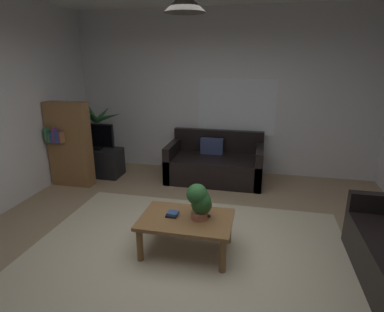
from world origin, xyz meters
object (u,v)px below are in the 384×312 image
Objects in this scene: couch_under_window at (215,165)px; coffee_table at (186,223)px; remote_on_table_1 at (200,216)px; potted_plant_on_table at (200,201)px; bookshelf_corner at (69,144)px; tv at (94,136)px; potted_palm_corner at (99,141)px; pendant_lamp at (185,2)px; book_on_table_1 at (173,213)px; book_on_table_0 at (172,215)px; remote_on_table_0 at (204,214)px; tv_stand at (97,162)px.

coffee_table is at bearing -89.62° from couch_under_window.
remote_on_table_1 reaches higher than coffee_table.
coffee_table is at bearing -173.59° from potted_plant_on_table.
tv is at bearing 68.73° from bookshelf_corner.
potted_plant_on_table is 3.43m from potted_palm_corner.
pendant_lamp is (2.15, -1.96, 1.80)m from tv.
couch_under_window is 2.23m from book_on_table_1.
couch_under_window is 1.16× the size of bookshelf_corner.
book_on_table_0 is 0.72× the size of remote_on_table_0.
tv is at bearing -86.13° from remote_on_table_0.
remote_on_table_1 is at bearing 7.35° from book_on_table_0.
potted_palm_corner is 0.94m from bookshelf_corner.
potted_palm_corner is at bearing 135.94° from potted_plant_on_table.
tv_stand is 0.49m from tv.
tv is at bearing 135.45° from book_on_table_0.
potted_palm_corner is at bearing 111.98° from tv_stand.
tv_stand reaches higher than coffee_table.
potted_palm_corner is (-0.17, 0.42, 0.28)m from tv_stand.
couch_under_window is 2.32m from potted_palm_corner.
book_on_table_1 is at bearing -34.08° from bookshelf_corner.
book_on_table_1 is (-0.15, 0.00, 0.10)m from coffee_table.
coffee_table is 0.71× the size of bookshelf_corner.
tv reaches higher than coffee_table.
book_on_table_0 is at bearing -44.86° from tv_stand.
bookshelf_corner is (-2.48, 1.43, 0.28)m from remote_on_table_1.
potted_palm_corner is at bearing 131.96° from book_on_table_0.
couch_under_window is at bearing -4.35° from potted_palm_corner.
book_on_table_1 is (0.01, -0.00, 0.03)m from book_on_table_0.
bookshelf_corner is (-2.48, 1.46, 0.09)m from potted_plant_on_table.
potted_plant_on_table reaches higher than remote_on_table_1.
tv is at bearing -68.99° from potted_palm_corner.
couch_under_window reaches higher than tv_stand.
remote_on_table_1 is at bearing -40.08° from tv_stand.
tv reaches higher than remote_on_table_0.
potted_plant_on_table is (0.15, 0.02, 0.27)m from coffee_table.
remote_on_table_1 is 0.39× the size of potted_plant_on_table.
couch_under_window is at bearing 6.59° from tv_stand.
bookshelf_corner reaches higher than book_on_table_1.
book_on_table_0 is (-0.17, 0.01, 0.08)m from coffee_table.
tv_stand is (-2.33, 1.87, -0.17)m from remote_on_table_0.
book_on_table_0 is 0.32m from remote_on_table_1.
bookshelf_corner is at bearing -76.30° from remote_on_table_0.
coffee_table is 0.18m from book_on_table_0.
book_on_table_0 reaches higher than remote_on_table_1.
coffee_table is at bearing -16.75° from remote_on_table_0.
pendant_lamp is (-0.18, -0.11, 2.12)m from remote_on_table_0.
tv_stand is 2.03× the size of pendant_lamp.
book_on_table_1 is at bearing -44.69° from tv_stand.
pendant_lamp is at bearing -42.67° from tv_stand.
tv_stand is at bearing 69.57° from bookshelf_corner.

